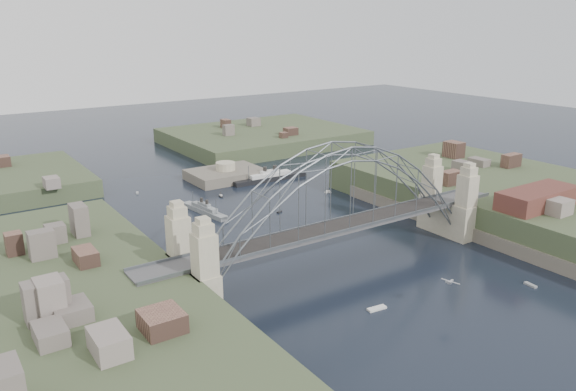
# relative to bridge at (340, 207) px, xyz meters

# --- Properties ---
(ground) EXTENTS (500.00, 500.00, 0.00)m
(ground) POSITION_rel_bridge_xyz_m (0.00, 0.00, -12.32)
(ground) COLOR black
(ground) RESTS_ON ground
(bridge) EXTENTS (84.00, 13.80, 24.60)m
(bridge) POSITION_rel_bridge_xyz_m (0.00, 0.00, 0.00)
(bridge) COLOR #4C4C4E
(bridge) RESTS_ON ground
(shore_west) EXTENTS (50.50, 90.00, 12.00)m
(shore_west) POSITION_rel_bridge_xyz_m (-57.32, 0.00, -10.35)
(shore_west) COLOR #3A472B
(shore_west) RESTS_ON ground
(shore_east) EXTENTS (50.50, 90.00, 12.00)m
(shore_east) POSITION_rel_bridge_xyz_m (57.32, 0.00, -10.35)
(shore_east) COLOR #3A472B
(shore_east) RESTS_ON ground
(headland_ne) EXTENTS (70.00, 55.00, 9.50)m
(headland_ne) POSITION_rel_bridge_xyz_m (50.00, 110.00, -11.57)
(headland_ne) COLOR #3A472B
(headland_ne) RESTS_ON ground
(fort_island) EXTENTS (22.00, 16.00, 9.40)m
(fort_island) POSITION_rel_bridge_xyz_m (12.00, 70.00, -12.66)
(fort_island) COLOR #5E574A
(fort_island) RESTS_ON ground
(wharf_shed) EXTENTS (20.00, 8.00, 4.00)m
(wharf_shed) POSITION_rel_bridge_xyz_m (44.00, -14.00, -2.32)
(wharf_shed) COLOR #592D26
(wharf_shed) RESTS_ON shore_east
(naval_cruiser_near) EXTENTS (4.79, 17.19, 5.11)m
(naval_cruiser_near) POSITION_rel_bridge_xyz_m (-7.92, 44.20, -11.53)
(naval_cruiser_near) COLOR gray
(naval_cruiser_near) RESTS_ON ground
(naval_cruiser_far) EXTENTS (4.13, 13.95, 4.67)m
(naval_cruiser_far) POSITION_rel_bridge_xyz_m (-25.45, 92.80, -11.60)
(naval_cruiser_far) COLOR gray
(naval_cruiser_far) RESTS_ON ground
(ocean_liner) EXTENTS (24.94, 4.11, 6.10)m
(ocean_liner) POSITION_rel_bridge_xyz_m (22.56, 61.09, -11.38)
(ocean_liner) COLOR black
(ocean_liner) RESTS_ON ground
(aeroplane) EXTENTS (1.83, 3.25, 0.48)m
(aeroplane) POSITION_rel_bridge_xyz_m (3.34, -24.93, -6.97)
(aeroplane) COLOR #AFB1B7
(small_boat_a) EXTENTS (2.40, 1.90, 2.38)m
(small_boat_a) POSITION_rel_bridge_xyz_m (-18.00, 17.72, -11.45)
(small_boat_a) COLOR silver
(small_boat_a) RESTS_ON ground
(small_boat_b) EXTENTS (1.76, 1.06, 0.45)m
(small_boat_b) POSITION_rel_bridge_xyz_m (8.12, 33.89, -12.17)
(small_boat_b) COLOR silver
(small_boat_b) RESTS_ON ground
(small_boat_c) EXTENTS (3.52, 1.52, 0.45)m
(small_boat_c) POSITION_rel_bridge_xyz_m (-6.20, -17.90, -12.17)
(small_boat_c) COLOR silver
(small_boat_c) RESTS_ON ground
(small_boat_d) EXTENTS (2.02, 1.16, 1.43)m
(small_boat_d) POSITION_rel_bridge_xyz_m (29.12, 40.61, -12.03)
(small_boat_d) COLOR silver
(small_boat_d) RESTS_ON ground
(small_boat_e) EXTENTS (3.53, 3.03, 0.45)m
(small_boat_e) POSITION_rel_bridge_xyz_m (-32.80, 51.81, -12.17)
(small_boat_e) COLOR silver
(small_boat_e) RESTS_ON ground
(small_boat_f) EXTENTS (0.71, 1.80, 1.43)m
(small_boat_f) POSITION_rel_bridge_xyz_m (1.98, 54.22, -12.03)
(small_boat_f) COLOR silver
(small_boat_f) RESTS_ON ground
(small_boat_g) EXTENTS (1.04, 2.52, 0.45)m
(small_boat_g) POSITION_rel_bridge_xyz_m (23.40, -27.21, -12.17)
(small_boat_g) COLOR silver
(small_boat_g) RESTS_ON ground
(small_boat_h) EXTENTS (1.23, 2.11, 0.45)m
(small_boat_h) POSITION_rel_bridge_xyz_m (-16.11, 70.60, -12.17)
(small_boat_h) COLOR silver
(small_boat_h) RESTS_ON ground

